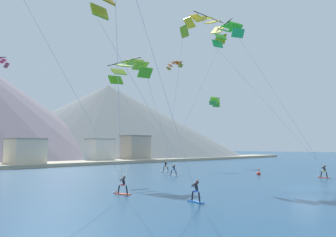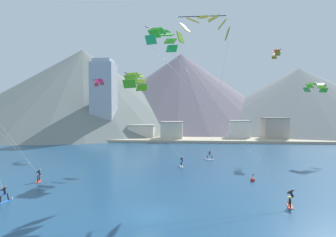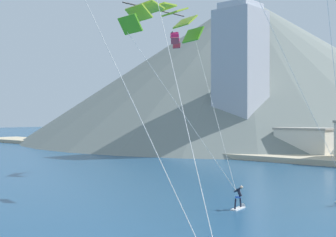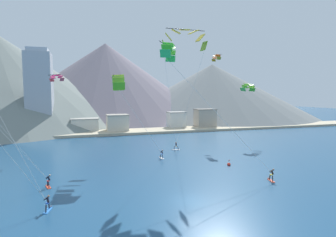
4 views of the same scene
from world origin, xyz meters
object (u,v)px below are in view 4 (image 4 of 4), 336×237
kitesurfer_far_left (48,183)px  parafoil_kite_near_lead (184,38)px  kitesurfer_near_trail (48,205)px  parafoil_kite_distant_low_drift (56,77)px  kitesurfer_far_right (161,156)px  kitesurfer_mid_center (271,177)px  parafoil_kite_far_right (118,81)px  race_marker_buoy (229,164)px  parafoil_kite_mid_center (170,51)px  parafoil_kite_distant_mid_solo (216,57)px  parafoil_kite_distant_high_outer (248,87)px  kitesurfer_near_lead (175,148)px

kitesurfer_far_left → parafoil_kite_near_lead: parafoil_kite_near_lead is taller
kitesurfer_near_trail → parafoil_kite_distant_low_drift: size_ratio=0.45×
kitesurfer_far_right → parafoil_kite_near_lead: bearing=-45.8°
kitesurfer_mid_center → parafoil_kite_far_right: bearing=136.3°
kitesurfer_far_left → parafoil_kite_distant_low_drift: size_ratio=0.45×
race_marker_buoy → kitesurfer_mid_center: bearing=-80.7°
kitesurfer_mid_center → parafoil_kite_far_right: 27.91m
parafoil_kite_mid_center → parafoil_kite_distant_mid_solo: size_ratio=3.76×
kitesurfer_near_trail → kitesurfer_far_left: size_ratio=1.00×
kitesurfer_near_trail → parafoil_kite_near_lead: 31.58m
parafoil_kite_distant_low_drift → race_marker_buoy: size_ratio=3.85×
parafoil_kite_distant_low_drift → parafoil_kite_far_right: bearing=-52.6°
kitesurfer_far_left → parafoil_kite_distant_high_outer: parafoil_kite_distant_high_outer is taller
kitesurfer_near_trail → kitesurfer_far_right: kitesurfer_near_trail is taller
kitesurfer_mid_center → kitesurfer_far_left: (-27.89, 6.33, -0.05)m
parafoil_kite_distant_high_outer → kitesurfer_mid_center: bearing=-118.9°
parafoil_kite_near_lead → parafoil_kite_distant_mid_solo: size_ratio=4.68×
kitesurfer_near_trail → parafoil_kite_near_lead: parafoil_kite_near_lead is taller
kitesurfer_mid_center → kitesurfer_far_right: kitesurfer_mid_center is taller
parafoil_kite_distant_low_drift → parafoil_kite_mid_center: bearing=-57.2°
parafoil_kite_distant_high_outer → parafoil_kite_distant_low_drift: 44.16m
kitesurfer_near_trail → parafoil_kite_distant_high_outer: 52.40m
parafoil_kite_distant_low_drift → kitesurfer_far_left: bearing=-87.9°
parafoil_kite_distant_high_outer → parafoil_kite_distant_low_drift: size_ratio=1.35×
kitesurfer_far_left → parafoil_kite_distant_high_outer: bearing=26.2°
kitesurfer_mid_center → parafoil_kite_mid_center: 21.48m
kitesurfer_far_left → parafoil_kite_distant_mid_solo: 51.24m
kitesurfer_near_lead → race_marker_buoy: size_ratio=1.75×
kitesurfer_far_left → parafoil_kite_distant_mid_solo: size_ratio=0.40×
kitesurfer_far_right → parafoil_kite_far_right: parafoil_kite_far_right is taller
kitesurfer_near_lead → kitesurfer_far_right: 7.62m
kitesurfer_far_left → parafoil_kite_near_lead: 29.73m
kitesurfer_far_left → parafoil_kite_near_lead: bearing=18.3°
kitesurfer_near_trail → kitesurfer_mid_center: bearing=1.8°
kitesurfer_near_trail → kitesurfer_far_right: size_ratio=1.00×
kitesurfer_far_right → parafoil_kite_mid_center: 19.91m
parafoil_kite_far_right → parafoil_kite_distant_mid_solo: bearing=31.8°
race_marker_buoy → parafoil_kite_distant_mid_solo: bearing=66.6°
parafoil_kite_distant_mid_solo → kitesurfer_far_right: bearing=-138.8°
kitesurfer_near_trail → parafoil_kite_far_right: bearing=62.7°
parafoil_kite_far_right → parafoil_kite_distant_high_outer: bearing=17.7°
parafoil_kite_mid_center → parafoil_kite_distant_mid_solo: bearing=52.1°
kitesurfer_mid_center → parafoil_kite_distant_mid_solo: parafoil_kite_distant_mid_solo is taller
kitesurfer_near_lead → parafoil_kite_distant_mid_solo: (15.50, 11.75, 20.80)m
parafoil_kite_mid_center → parafoil_kite_far_right: (-5.50, 11.24, -3.47)m
kitesurfer_far_left → kitesurfer_mid_center: bearing=-12.8°
race_marker_buoy → parafoil_kite_near_lead: bearing=140.7°
kitesurfer_near_trail → parafoil_kite_distant_mid_solo: (36.78, 34.96, 20.82)m
parafoil_kite_mid_center → parafoil_kite_distant_high_outer: parafoil_kite_mid_center is taller
kitesurfer_far_right → parafoil_kite_distant_mid_solo: (20.22, 17.72, 20.84)m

